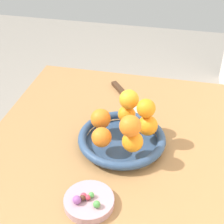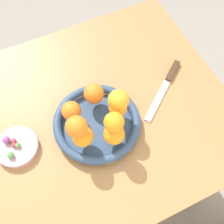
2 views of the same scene
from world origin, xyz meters
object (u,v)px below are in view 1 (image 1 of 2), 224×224
Objects in this scene: orange_6 at (130,126)px; candy_ball_5 at (91,195)px; dining_table at (99,185)px; candy_ball_3 at (77,200)px; orange_2 at (148,126)px; fruit_bowl at (122,139)px; candy_dish at (89,202)px; orange_5 at (129,99)px; orange_0 at (103,137)px; candy_ball_0 at (97,204)px; candy_ball_2 at (83,198)px; orange_4 at (101,119)px; candy_ball_1 at (88,197)px; orange_3 at (127,114)px; orange_7 at (146,108)px; knife at (125,96)px; candy_ball_4 at (83,196)px; orange_1 at (133,141)px.

candy_ball_5 is at bearing -21.01° from orange_6.
candy_ball_3 reaches higher than dining_table.
orange_6 is (0.09, -0.04, 0.06)m from orange_2.
candy_ball_3 is at bearing -12.71° from fruit_bowl.
orange_2 is at bearing 134.71° from dining_table.
orange_5 is (-0.32, 0.04, 0.12)m from candy_dish.
orange_0 reaches higher than candy_dish.
candy_ball_0 reaches higher than candy_ball_2.
candy_ball_0 is at bearing -1.95° from fruit_bowl.
orange_4 is 0.28m from candy_ball_1.
orange_5 reaches higher than orange_3.
candy_dish is 5.91× the size of candy_ball_3.
orange_7 is 0.33m from candy_ball_3.
dining_table is 50.30× the size of candy_ball_3.
candy_ball_1 is 0.07× the size of knife.
orange_6 is at bearing 158.35° from candy_dish.
dining_table is 17.93× the size of orange_5.
orange_7 is 0.32m from candy_ball_4.
knife is (-0.34, -0.08, -0.13)m from orange_6.
candy_dish is 0.02m from candy_ball_2.
orange_3 reaches higher than candy_ball_0.
orange_3 reaches higher than candy_ball_1.
candy_ball_2 is at bearing -23.58° from orange_2.
candy_ball_1 is (0.15, 0.01, 0.12)m from dining_table.
orange_4 is 3.87× the size of candy_ball_4.
candy_ball_3 is at bearing -11.40° from orange_5.
orange_2 is 1.01× the size of orange_6.
candy_ball_0 is (0.34, -0.01, -0.04)m from orange_3.
dining_table is at bearing -172.75° from candy_ball_5.
candy_ball_2 is (0.01, -0.01, 0.02)m from candy_dish.
candy_ball_5 is at bearing 110.14° from candy_ball_4.
candy_ball_5 is (0.26, -0.10, -0.04)m from orange_2.
candy_ball_0 is at bearing -1.70° from orange_3.
orange_1 is at bearing -20.83° from orange_2.
candy_ball_0 is 1.19× the size of candy_ball_2.
fruit_bowl is at bearing -152.74° from orange_6.
candy_ball_5 reaches higher than knife.
candy_ball_4 is (-0.00, -0.01, 0.00)m from candy_ball_1.
orange_3 is 3.45× the size of candy_ball_4.
dining_table is 69.56× the size of candy_ball_2.
orange_2 reaches higher than dining_table.
orange_1 reaches higher than candy_ball_5.
candy_dish is at bearing -20.09° from orange_7.
candy_ball_0 is 0.03m from candy_ball_1.
knife is (-0.33, 0.00, -0.06)m from orange_0.
orange_1 is 0.28× the size of knife.
candy_ball_1 is at bearing -20.24° from orange_7.
dining_table is at bearing -1.26° from knife.
orange_6 is 0.37m from knife.
dining_table is 0.38m from knife.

